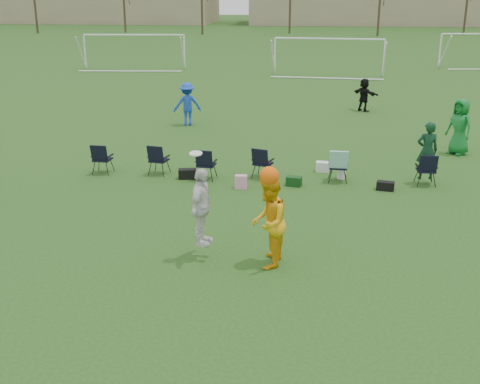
# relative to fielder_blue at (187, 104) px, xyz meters

# --- Properties ---
(ground) EXTENTS (260.00, 260.00, 0.00)m
(ground) POSITION_rel_fielder_blue_xyz_m (2.39, -15.32, -0.91)
(ground) COLOR #234A17
(ground) RESTS_ON ground
(fielder_blue) EXTENTS (1.34, 1.05, 1.82)m
(fielder_blue) POSITION_rel_fielder_blue_xyz_m (0.00, 0.00, 0.00)
(fielder_blue) COLOR blue
(fielder_blue) RESTS_ON ground
(fielder_green_far) EXTENTS (1.10, 1.14, 1.97)m
(fielder_green_far) POSITION_rel_fielder_blue_xyz_m (10.43, -3.59, 0.07)
(fielder_green_far) COLOR #14722B
(fielder_green_far) RESTS_ON ground
(fielder_black) EXTENTS (1.34, 1.36, 1.56)m
(fielder_black) POSITION_rel_fielder_blue_xyz_m (7.76, 4.07, -0.13)
(fielder_black) COLOR black
(fielder_black) RESTS_ON ground
(center_contest) EXTENTS (2.12, 1.19, 2.41)m
(center_contest) POSITION_rel_fielder_blue_xyz_m (3.91, -13.36, 0.17)
(center_contest) COLOR white
(center_contest) RESTS_ON ground
(sideline_setup) EXTENTS (10.62, 2.29, 1.89)m
(sideline_setup) POSITION_rel_fielder_blue_xyz_m (4.30, -7.29, -0.37)
(sideline_setup) COLOR #0E361F
(sideline_setup) RESTS_ON ground
(goal_left) EXTENTS (7.39, 0.76, 2.46)m
(goal_left) POSITION_rel_fielder_blue_xyz_m (-7.61, 18.68, 1.01)
(goal_left) COLOR white
(goal_left) RESTS_ON ground
(goal_mid) EXTENTS (7.40, 0.63, 2.46)m
(goal_mid) POSITION_rel_fielder_blue_xyz_m (6.39, 16.68, 1.01)
(goal_mid) COLOR white
(goal_mid) RESTS_ON ground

